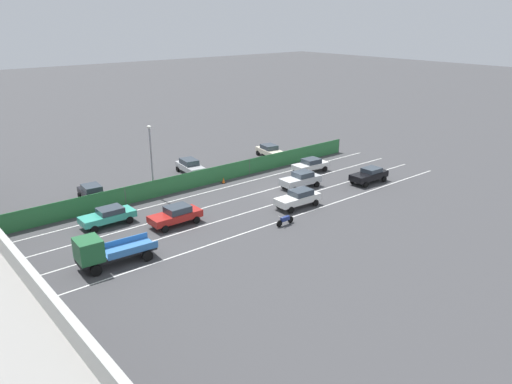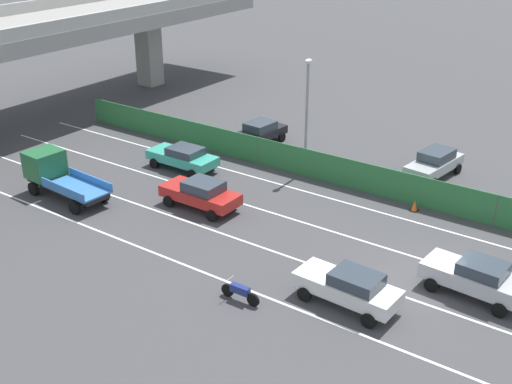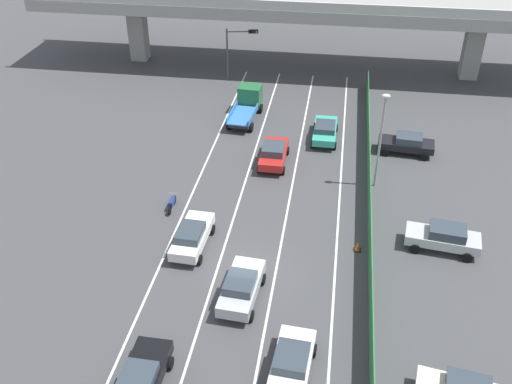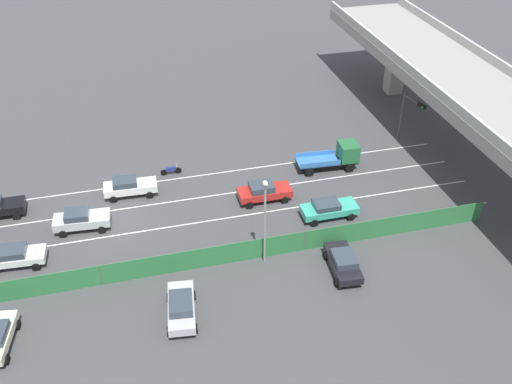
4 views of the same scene
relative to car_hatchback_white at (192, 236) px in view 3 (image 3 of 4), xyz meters
name	(u,v)px [view 3 (image 3 of 4)]	position (x,y,z in m)	size (l,w,h in m)	color
ground_plane	(245,276)	(3.72, -2.14, -0.91)	(300.00, 300.00, 0.00)	#424244
lane_line_left_edge	(188,203)	(-1.53, 4.77, -0.91)	(0.14, 49.83, 0.01)	silver
lane_line_mid_left	(237,207)	(1.97, 4.77, -0.91)	(0.14, 49.83, 0.01)	silver
lane_line_mid_right	(287,212)	(5.47, 4.77, -0.91)	(0.14, 49.83, 0.01)	silver
lane_line_right_edge	(338,216)	(8.97, 4.77, -0.91)	(0.14, 49.83, 0.01)	silver
elevated_overpass	(301,6)	(3.72, 31.69, 5.61)	(54.64, 9.24, 8.17)	gray
green_fence	(370,208)	(10.96, 4.77, -0.01)	(0.10, 45.93, 1.81)	#2D753D
car_hatchback_white	(192,236)	(0.00, 0.00, 0.00)	(2.11, 4.64, 1.65)	silver
car_sedan_black	(141,380)	(0.31, -11.04, -0.02)	(2.05, 4.60, 1.61)	black
car_sedan_red	(274,153)	(3.70, 11.17, 0.00)	(2.07, 4.60, 1.66)	red
car_sedan_white	(292,363)	(7.16, -8.95, -0.04)	(2.27, 4.44, 1.57)	white
car_taxi_teal	(325,130)	(7.41, 15.72, -0.05)	(2.07, 4.69, 1.52)	teal
car_sedan_silver	(241,287)	(3.85, -4.14, 0.02)	(2.28, 4.57, 1.71)	#B7BABC
flatbed_truck_blue	(248,103)	(0.32, 19.28, 0.34)	(2.55, 5.81, 2.44)	black
motorcycle	(172,203)	(-2.42, 3.93, -0.46)	(0.60, 1.95, 0.93)	black
parked_wagon_silver	(444,237)	(15.48, 2.24, 0.02)	(4.70, 2.44, 1.70)	#B2B5B7
parked_sedan_dark	(407,143)	(13.96, 14.42, -0.03)	(4.52, 2.33, 1.59)	black
traffic_light	(238,44)	(-1.99, 27.35, 2.84)	(3.14, 0.82, 5.30)	#47474C
street_lamp	(381,132)	(11.44, 9.12, 3.47)	(0.60, 0.36, 7.23)	gray
traffic_cone	(357,246)	(10.25, 1.30, -0.63)	(0.47, 0.47, 0.62)	orange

